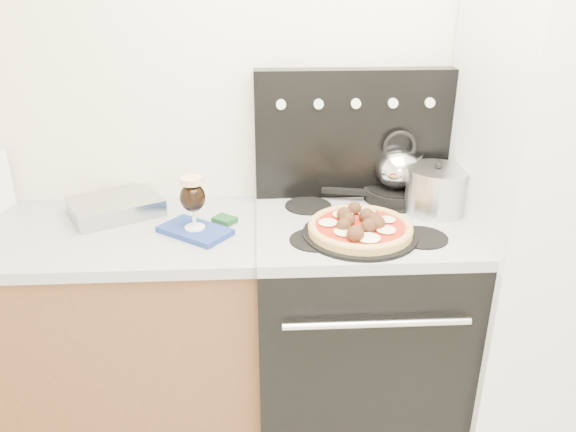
{
  "coord_description": "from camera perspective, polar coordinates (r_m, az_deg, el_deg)",
  "views": [
    {
      "loc": [
        -0.29,
        -0.66,
        1.76
      ],
      "look_at": [
        -0.19,
        1.05,
        1.0
      ],
      "focal_mm": 35.0,
      "sensor_mm": 36.0,
      "label": 1
    }
  ],
  "objects": [
    {
      "name": "stove_body",
      "position": [
        2.29,
        6.8,
        -11.55
      ],
      "size": [
        0.76,
        0.65,
        0.88
      ],
      "primitive_type": "cube",
      "color": "black",
      "rests_on": "ground"
    },
    {
      "name": "oven_mitt",
      "position": [
        2.01,
        -9.42,
        -1.5
      ],
      "size": [
        0.28,
        0.26,
        0.02
      ],
      "primitive_type": "cube",
      "rotation": [
        0.0,
        0.0,
        -0.65
      ],
      "color": "navy",
      "rests_on": "countertop"
    },
    {
      "name": "fridge",
      "position": [
        2.25,
        25.39,
        0.34
      ],
      "size": [
        0.64,
        0.68,
        1.9
      ],
      "primitive_type": "cube",
      "color": "silver",
      "rests_on": "ground"
    },
    {
      "name": "skillet",
      "position": [
        2.27,
        10.91,
        2.24
      ],
      "size": [
        0.3,
        0.3,
        0.05
      ],
      "primitive_type": "cylinder",
      "rotation": [
        0.0,
        0.0,
        -0.21
      ],
      "color": "black",
      "rests_on": "cooktop"
    },
    {
      "name": "tea_kettle",
      "position": [
        2.23,
        11.14,
        5.12
      ],
      "size": [
        0.22,
        0.22,
        0.2
      ],
      "primitive_type": null,
      "rotation": [
        0.0,
        0.0,
        0.31
      ],
      "color": "#B8B7CB",
      "rests_on": "skillet"
    },
    {
      "name": "room_shell",
      "position": [
        1.12,
        12.05,
        -3.71
      ],
      "size": [
        3.52,
        3.01,
        2.52
      ],
      "color": "beige",
      "rests_on": "ground"
    },
    {
      "name": "foil_sheet",
      "position": [
        2.23,
        -17.09,
        0.9
      ],
      "size": [
        0.39,
        0.36,
        0.06
      ],
      "primitive_type": "cube",
      "rotation": [
        0.0,
        0.0,
        0.5
      ],
      "color": "silver",
      "rests_on": "countertop"
    },
    {
      "name": "stock_pot",
      "position": [
        2.16,
        14.76,
        2.44
      ],
      "size": [
        0.28,
        0.28,
        0.16
      ],
      "primitive_type": "cylinder",
      "rotation": [
        0.0,
        0.0,
        0.34
      ],
      "color": "silver",
      "rests_on": "cooktop"
    },
    {
      "name": "cooktop",
      "position": [
        2.06,
        7.41,
        -1.05
      ],
      "size": [
        0.76,
        0.65,
        0.04
      ],
      "primitive_type": "cube",
      "color": "#ADADB2",
      "rests_on": "stove_body"
    },
    {
      "name": "backguard",
      "position": [
        2.22,
        6.55,
        8.27
      ],
      "size": [
        0.76,
        0.08,
        0.5
      ],
      "primitive_type": "cube",
      "color": "black",
      "rests_on": "cooktop"
    },
    {
      "name": "base_cabinet",
      "position": [
        2.4,
        -20.86,
        -11.56
      ],
      "size": [
        1.45,
        0.6,
        0.86
      ],
      "primitive_type": "cube",
      "color": "brown",
      "rests_on": "ground"
    },
    {
      "name": "beer_glass",
      "position": [
        1.97,
        -9.62,
        1.34
      ],
      "size": [
        0.11,
        0.11,
        0.19
      ],
      "primitive_type": null,
      "rotation": [
        0.0,
        0.0,
        -0.32
      ],
      "color": "black",
      "rests_on": "oven_mitt"
    },
    {
      "name": "pizza",
      "position": [
        1.93,
        7.35,
        -0.98
      ],
      "size": [
        0.36,
        0.36,
        0.05
      ],
      "primitive_type": null,
      "rotation": [
        0.0,
        0.0,
        0.01
      ],
      "color": "gold",
      "rests_on": "pizza_pan"
    },
    {
      "name": "pizza_pan",
      "position": [
        1.94,
        7.31,
        -1.83
      ],
      "size": [
        0.45,
        0.45,
        0.01
      ],
      "primitive_type": "cylinder",
      "rotation": [
        0.0,
        0.0,
        0.16
      ],
      "color": "black",
      "rests_on": "cooktop"
    },
    {
      "name": "countertop",
      "position": [
        2.19,
        -22.54,
        -1.83
      ],
      "size": [
        1.48,
        0.63,
        0.04
      ],
      "primitive_type": "cube",
      "color": "#A7A7AD",
      "rests_on": "base_cabinet"
    }
  ]
}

